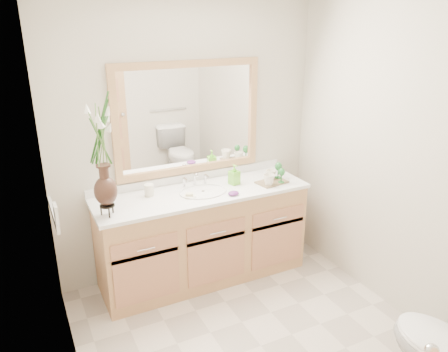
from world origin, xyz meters
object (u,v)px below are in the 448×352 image
flower_vase (101,143)px  tray (272,182)px  soap_bottle (234,175)px  tumbler (149,190)px

flower_vase → tray: flower_vase is taller
tray → flower_vase: bearing=171.6°
soap_bottle → tray: bearing=-33.7°
tumbler → tray: 1.09m
flower_vase → tray: (1.46, 0.03, -0.55)m
flower_vase → tray: 1.56m
flower_vase → tumbler: size_ratio=8.25×
tumbler → soap_bottle: soap_bottle is taller
tumbler → soap_bottle: (0.75, -0.07, 0.03)m
flower_vase → tray: bearing=1.0°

